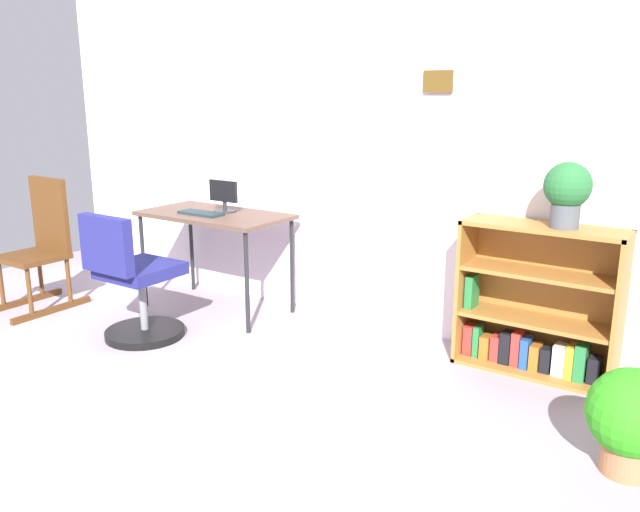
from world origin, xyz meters
The scene contains 10 objects.
ground_plane centered at (0.00, 0.00, 0.00)m, with size 6.24×6.24×0.00m, color gray.
wall_back centered at (0.00, 2.15, 1.28)m, with size 5.20×0.12×2.57m.
desk centered at (-0.70, 1.72, 0.67)m, with size 1.09×0.58×0.73m.
monitor centered at (-0.67, 1.78, 0.84)m, with size 0.25×0.16×0.23m.
keyboard centered at (-0.74, 1.62, 0.74)m, with size 0.35×0.13×0.02m, color #1C2B2F.
office_chair centered at (-0.73, 0.97, 0.36)m, with size 0.52×0.55×0.85m.
rocking_chair centered at (-1.84, 1.05, 0.48)m, with size 0.42×0.64×0.97m.
bookshelf_low centered at (1.57, 1.96, 0.38)m, with size 0.89×0.30×0.87m.
potted_plant_on_shelf centered at (1.69, 1.90, 1.08)m, with size 0.25×0.25×0.36m.
potted_plant_floor centered at (2.22, 1.11, 0.26)m, with size 0.38×0.38×0.47m.
Camera 1 is at (2.51, -1.67, 1.60)m, focal length 36.27 mm.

